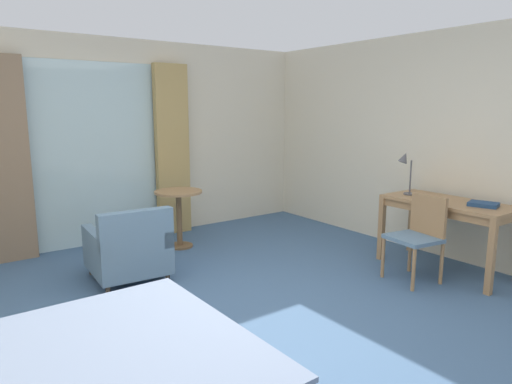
% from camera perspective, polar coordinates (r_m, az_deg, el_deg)
% --- Properties ---
extents(ground, '(6.20, 6.62, 0.10)m').
position_cam_1_polar(ground, '(3.96, -0.23, -16.32)').
color(ground, '#426084').
extents(wall_back, '(5.80, 0.12, 2.60)m').
position_cam_1_polar(wall_back, '(6.28, -16.92, 6.04)').
color(wall_back, beige).
rests_on(wall_back, ground).
extents(wall_right, '(0.12, 6.22, 2.60)m').
position_cam_1_polar(wall_right, '(5.70, 23.64, 5.22)').
color(wall_right, beige).
rests_on(wall_right, ground).
extents(balcony_glass_door, '(1.58, 0.02, 2.29)m').
position_cam_1_polar(balcony_glass_door, '(6.12, -19.27, 4.34)').
color(balcony_glass_door, silver).
rests_on(balcony_glass_door, ground).
extents(curtain_panel_left, '(0.48, 0.10, 2.30)m').
position_cam_1_polar(curtain_panel_left, '(5.81, -28.52, 3.44)').
color(curtain_panel_left, '#897056').
rests_on(curtain_panel_left, ground).
extents(curtain_panel_right, '(0.47, 0.10, 2.30)m').
position_cam_1_polar(curtain_panel_right, '(6.39, -10.33, 5.07)').
color(curtain_panel_right, tan).
rests_on(curtain_panel_right, ground).
extents(writing_desk, '(0.63, 1.33, 0.76)m').
position_cam_1_polar(writing_desk, '(5.28, 22.72, -2.00)').
color(writing_desk, '#9E754C').
rests_on(writing_desk, ground).
extents(desk_chair, '(0.48, 0.51, 0.87)m').
position_cam_1_polar(desk_chair, '(4.92, 19.54, -4.71)').
color(desk_chair, slate).
rests_on(desk_chair, ground).
extents(desk_lamp, '(0.23, 0.16, 0.50)m').
position_cam_1_polar(desk_lamp, '(5.39, 18.07, 3.13)').
color(desk_lamp, '#4C4C51').
rests_on(desk_lamp, writing_desk).
extents(closed_book, '(0.27, 0.31, 0.04)m').
position_cam_1_polar(closed_book, '(5.11, 26.36, -1.37)').
color(closed_book, navy).
rests_on(closed_book, writing_desk).
extents(armchair_by_window, '(0.76, 0.82, 0.78)m').
position_cam_1_polar(armchair_by_window, '(4.84, -15.49, -6.95)').
color(armchair_by_window, slate).
rests_on(armchair_by_window, ground).
extents(round_cafe_table, '(0.59, 0.59, 0.72)m').
position_cam_1_polar(round_cafe_table, '(5.79, -9.55, -1.75)').
color(round_cafe_table, '#9E754C').
rests_on(round_cafe_table, ground).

